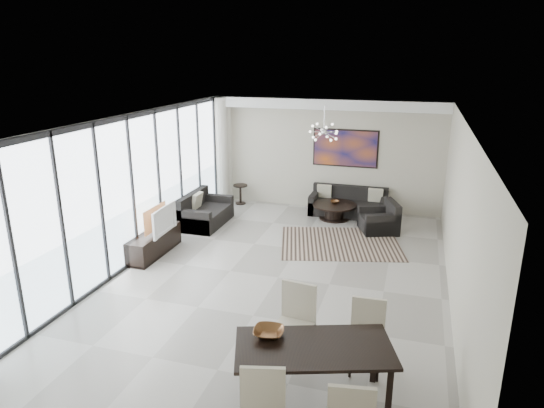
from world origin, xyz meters
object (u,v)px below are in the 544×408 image
at_px(sofa_main, 348,206).
at_px(television, 160,220).
at_px(dining_table, 314,353).
at_px(tv_console, 154,243).
at_px(coffee_table, 334,211).

xyz_separation_m(sofa_main, television, (-3.30, -3.71, 0.52)).
distance_m(television, dining_table, 5.23).
height_order(sofa_main, tv_console, sofa_main).
bearing_deg(television, sofa_main, -43.93).
bearing_deg(sofa_main, coffee_table, -123.33).
height_order(sofa_main, dining_table, dining_table).
bearing_deg(coffee_table, television, -132.60).
xyz_separation_m(coffee_table, sofa_main, (0.28, 0.43, 0.02)).
xyz_separation_m(sofa_main, tv_console, (-3.46, -3.74, 0.00)).
distance_m(coffee_table, television, 4.49).
distance_m(coffee_table, sofa_main, 0.51).
distance_m(tv_console, television, 0.54).
bearing_deg(television, dining_table, -133.67).
height_order(tv_console, dining_table, dining_table).
xyz_separation_m(sofa_main, dining_table, (0.62, -7.16, 0.43)).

